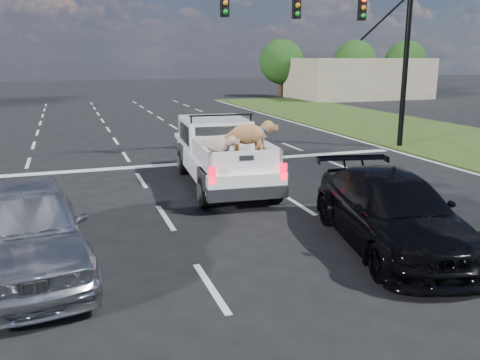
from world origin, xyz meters
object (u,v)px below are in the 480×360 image
object	(u,v)px
black_coupe	(392,212)
traffic_signal	(356,31)
pickup_truck	(222,152)
silver_sedan	(25,228)

from	to	relation	value
black_coupe	traffic_signal	bearing A→B (deg)	74.54
pickup_truck	silver_sedan	distance (m)	7.18
silver_sedan	traffic_signal	bearing A→B (deg)	30.85
pickup_truck	silver_sedan	size ratio (longest dim) A/B	1.18
silver_sedan	black_coupe	xyz separation A→B (m)	(6.87, -1.01, -0.10)
traffic_signal	black_coupe	world-z (taller)	traffic_signal
traffic_signal	black_coupe	xyz separation A→B (m)	(-4.98, -9.84, -3.99)
pickup_truck	black_coupe	world-z (taller)	pickup_truck
black_coupe	pickup_truck	bearing A→B (deg)	117.32
black_coupe	silver_sedan	bearing A→B (deg)	-176.96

